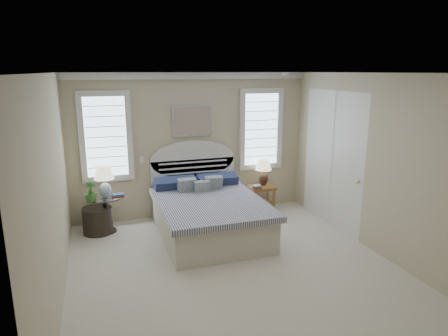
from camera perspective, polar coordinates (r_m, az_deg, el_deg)
floor at (r=5.75m, az=1.83°, el=-14.60°), size 4.50×5.00×0.01m
ceiling at (r=5.06m, az=2.07°, el=13.43°), size 4.50×5.00×0.01m
wall_back at (r=7.58m, az=-4.61°, el=3.22°), size 4.50×0.02×2.70m
wall_left at (r=4.96m, az=-23.29°, el=-3.51°), size 0.02×5.00×2.70m
wall_right at (r=6.36m, az=21.33°, el=0.28°), size 0.02×5.00×2.70m
crown_molding at (r=7.42m, az=-4.73°, el=13.01°), size 4.50×0.08×0.12m
hvac_vent at (r=6.28m, az=10.02°, el=13.10°), size 0.30×0.20×0.02m
switch_plate at (r=7.44m, az=-11.68°, el=1.21°), size 0.08×0.01×0.12m
window_left at (r=7.31m, az=-16.52°, el=4.30°), size 0.90×0.06×1.60m
window_right at (r=7.96m, az=5.26°, el=5.53°), size 0.90×0.06×1.60m
painting at (r=7.47m, az=-4.61°, el=6.71°), size 0.74×0.04×0.58m
closet_door at (r=7.32m, az=15.19°, el=1.20°), size 0.02×1.80×2.40m
bed at (r=6.86m, az=-2.36°, el=-6.25°), size 1.72×2.28×1.47m
side_table_left at (r=7.19m, az=-16.53°, el=-5.88°), size 0.56×0.56×0.63m
nightstand_right at (r=7.90m, az=5.35°, el=-3.59°), size 0.50×0.40×0.53m
floor_pot at (r=7.25m, az=-17.60°, el=-7.12°), size 0.64×0.64×0.45m
lamp_left at (r=7.05m, az=-16.74°, el=-1.36°), size 0.38×0.38×0.55m
lamp_right at (r=7.88m, az=5.65°, el=-0.14°), size 0.41×0.41×0.52m
potted_plant at (r=6.90m, az=-18.53°, el=-3.21°), size 0.23×0.23×0.34m
books_left at (r=7.05m, az=-14.87°, el=-3.83°), size 0.21×0.15×0.06m
books_right at (r=7.67m, az=4.72°, el=-2.71°), size 0.18×0.13×0.07m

